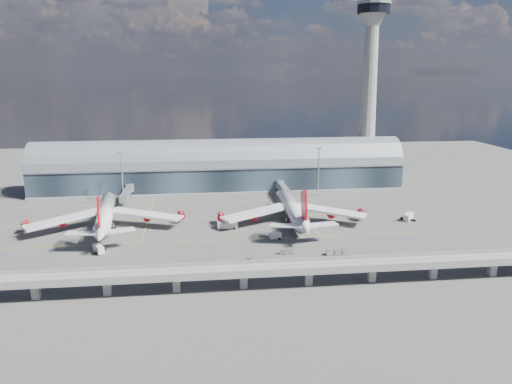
{
  "coord_description": "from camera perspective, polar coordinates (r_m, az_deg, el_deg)",
  "views": [
    {
      "loc": [
        -13.14,
        -194.2,
        63.48
      ],
      "look_at": [
        11.68,
        10.0,
        14.0
      ],
      "focal_mm": 35.0,
      "sensor_mm": 36.0,
      "label": 1
    }
  ],
  "objects": [
    {
      "name": "control_tower",
      "position": [
        294.29,
        12.79,
        10.89
      ],
      "size": [
        19.0,
        19.0,
        103.0
      ],
      "color": "gray",
      "rests_on": "ground"
    },
    {
      "name": "terminal",
      "position": [
        277.44,
        -4.1,
        2.66
      ],
      "size": [
        200.0,
        30.0,
        28.0
      ],
      "color": "#1B242E",
      "rests_on": "ground"
    },
    {
      "name": "service_truck_2",
      "position": [
        208.07,
        -3.27,
        -3.81
      ],
      "size": [
        8.45,
        2.85,
        3.03
      ],
      "rotation": [
        0.0,
        0.0,
        1.61
      ],
      "color": "silver",
      "rests_on": "ground"
    },
    {
      "name": "ground",
      "position": [
        204.73,
        -2.92,
        -4.56
      ],
      "size": [
        500.0,
        500.0,
        0.0
      ],
      "primitive_type": "plane",
      "color": "#474744",
      "rests_on": "ground"
    },
    {
      "name": "guideway",
      "position": [
        151.44,
        -1.44,
        -9.07
      ],
      "size": [
        220.0,
        8.5,
        7.2
      ],
      "color": "gray",
      "rests_on": "ground"
    },
    {
      "name": "cargo_train_1",
      "position": [
        181.53,
        9.28,
        -6.8
      ],
      "size": [
        8.48,
        2.09,
        1.88
      ],
      "rotation": [
        0.0,
        0.0,
        1.61
      ],
      "color": "gray",
      "rests_on": "ground"
    },
    {
      "name": "airliner_left",
      "position": [
        215.33,
        -16.86,
        -2.55
      ],
      "size": [
        65.88,
        69.27,
        21.1
      ],
      "rotation": [
        0.0,
        0.0,
        0.11
      ],
      "color": "white",
      "rests_on": "ground"
    },
    {
      "name": "service_truck_1",
      "position": [
        195.42,
        2.21,
        -5.03
      ],
      "size": [
        4.88,
        3.1,
        2.62
      ],
      "rotation": [
        0.0,
        0.0,
        1.81
      ],
      "color": "silver",
      "rests_on": "ground"
    },
    {
      "name": "service_truck_4",
      "position": [
        246.32,
        3.51,
        -1.06
      ],
      "size": [
        2.99,
        5.49,
        3.09
      ],
      "rotation": [
        0.0,
        0.0,
        0.08
      ],
      "color": "silver",
      "rests_on": "ground"
    },
    {
      "name": "jet_bridge_left",
      "position": [
        256.47,
        -14.54,
        -0.06
      ],
      "size": [
        4.4,
        28.0,
        7.25
      ],
      "color": "gray",
      "rests_on": "ground"
    },
    {
      "name": "cargo_train_2",
      "position": [
        180.34,
        3.58,
        -6.79
      ],
      "size": [
        5.67,
        3.26,
        1.83
      ],
      "rotation": [
        0.0,
        0.0,
        1.27
      ],
      "color": "gray",
      "rests_on": "ground"
    },
    {
      "name": "taxi_lines",
      "position": [
        225.81,
        -3.32,
        -2.82
      ],
      "size": [
        200.0,
        80.12,
        0.01
      ],
      "color": "gold",
      "rests_on": "ground"
    },
    {
      "name": "cargo_train_0",
      "position": [
        171.37,
        -1.0,
        -7.9
      ],
      "size": [
        5.16,
        3.69,
        1.69
      ],
      "rotation": [
        0.0,
        0.0,
        1.1
      ],
      "color": "gray",
      "rests_on": "ground"
    },
    {
      "name": "floodlight_mast_right",
      "position": [
        261.86,
        7.16,
        2.45
      ],
      "size": [
        3.0,
        0.7,
        25.7
      ],
      "color": "gray",
      "rests_on": "ground"
    },
    {
      "name": "service_truck_5",
      "position": [
        236.46,
        2.26,
        -1.67
      ],
      "size": [
        6.61,
        5.13,
        3.02
      ],
      "rotation": [
        0.0,
        0.0,
        1.06
      ],
      "color": "silver",
      "rests_on": "ground"
    },
    {
      "name": "jet_bridge_right",
      "position": [
        256.06,
        3.21,
        0.34
      ],
      "size": [
        4.4,
        32.0,
        7.25
      ],
      "color": "gray",
      "rests_on": "ground"
    },
    {
      "name": "airliner_right",
      "position": [
        214.72,
        4.26,
        -2.15
      ],
      "size": [
        65.21,
        68.14,
        21.64
      ],
      "rotation": [
        0.0,
        0.0,
        -0.03
      ],
      "color": "white",
      "rests_on": "ground"
    },
    {
      "name": "floodlight_mast_left",
      "position": [
        256.79,
        -15.05,
        1.86
      ],
      "size": [
        3.0,
        0.7,
        25.7
      ],
      "color": "gray",
      "rests_on": "ground"
    },
    {
      "name": "service_truck_0",
      "position": [
        189.62,
        -17.54,
        -6.23
      ],
      "size": [
        5.05,
        6.97,
        2.78
      ],
      "rotation": [
        0.0,
        0.0,
        0.48
      ],
      "color": "silver",
      "rests_on": "ground"
    },
    {
      "name": "service_truck_3",
      "position": [
        229.42,
        17.02,
        -2.73
      ],
      "size": [
        6.19,
        6.38,
        3.11
      ],
      "rotation": [
        0.0,
        0.0,
        -0.75
      ],
      "color": "silver",
      "rests_on": "ground"
    }
  ]
}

